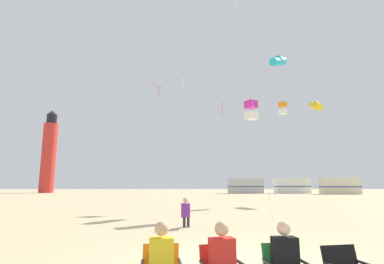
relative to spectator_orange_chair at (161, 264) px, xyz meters
name	(u,v)px	position (x,y,z in m)	size (l,w,h in m)	color
ground	(239,261)	(1.50, 2.71, -0.61)	(200.00, 200.00, 0.00)	#D3BC8C
spectator_orange_chair	(161,264)	(0.00, 0.00, 0.00)	(0.37, 0.53, 1.16)	yellow
spectator_red_chair	(224,264)	(0.85, -0.03, 0.00)	(0.42, 0.55, 1.16)	red
spectator_green_chair	(288,263)	(1.74, 0.03, 0.00)	(0.36, 0.52, 1.16)	black
kite_flyer_standing	(186,212)	(0.27, 7.75, 0.00)	(0.35, 0.52, 1.16)	#722D99
kite_box_orange	(283,108)	(9.35, 23.22, 8.20)	(2.98, 2.58, 9.40)	silver
kite_tube_gold	(316,106)	(13.39, 25.17, 8.99)	(2.48, 2.67, 10.30)	silver
kite_diamond_white	(184,85)	(-0.03, 24.12, 10.77)	(3.36, 3.36, 12.19)	silver
kite_diamond_scarlet	(158,91)	(-2.61, 24.28, 10.15)	(2.21, 2.08, 11.50)	silver
kite_diamond_rainbow	(222,105)	(3.07, 18.70, 7.30)	(2.03, 1.64, 8.43)	silver
kite_tube_cyan	(278,61)	(8.11, 19.98, 11.56)	(3.46, 3.58, 12.88)	silver
kite_box_magenta	(251,110)	(4.18, 13.30, 5.50)	(1.78, 2.11, 6.69)	silver
lighthouse_distant	(49,153)	(-27.96, 56.60, 7.22)	(2.80, 2.80, 16.80)	red
rv_van_silver	(245,186)	(11.11, 52.63, 0.78)	(6.55, 2.65, 2.80)	#B7BABF
rv_van_white	(292,186)	(19.90, 52.60, 0.78)	(6.56, 2.70, 2.80)	white
rv_van_cream	(340,186)	(26.82, 48.31, 0.78)	(6.55, 2.68, 2.80)	beige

